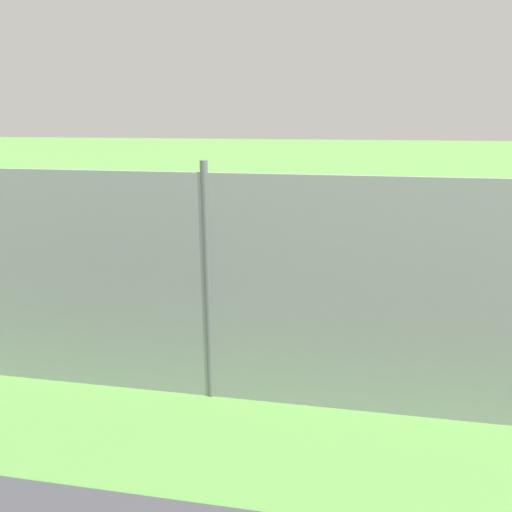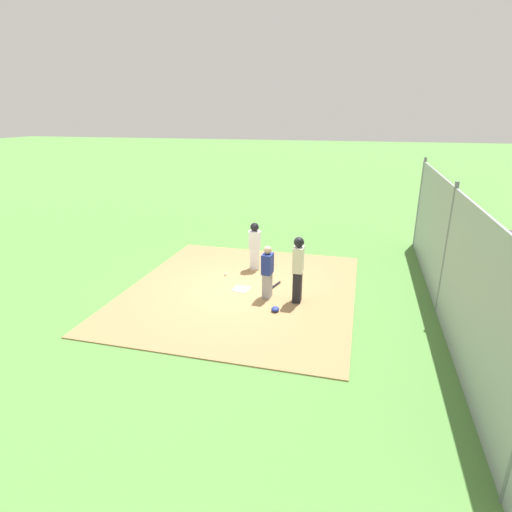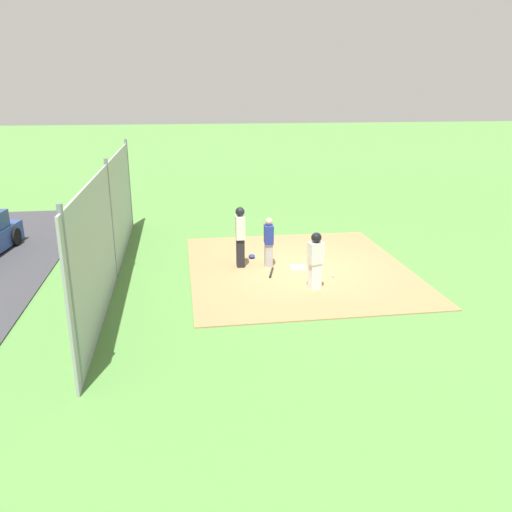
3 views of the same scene
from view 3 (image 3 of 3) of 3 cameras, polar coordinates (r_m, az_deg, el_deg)
The scene contains 10 objects.
ground_plane at distance 15.27m, azimuth 4.73°, elevation -1.41°, with size 140.00×140.00×0.00m, color #51843D.
dirt_infield at distance 15.27m, azimuth 4.73°, elevation -1.36°, with size 7.20×6.40×0.03m, color #9E774C.
home_plate at distance 15.26m, azimuth 4.73°, elevation -1.27°, with size 0.44×0.44×0.02m, color white.
catcher at distance 15.16m, azimuth 1.42°, elevation 1.63°, with size 0.40×0.28×1.48m.
umpire at distance 15.05m, azimuth -1.77°, elevation 2.31°, with size 0.38×0.27×1.81m.
runner at distance 13.42m, azimuth 6.66°, elevation -0.18°, with size 0.35×0.43×1.55m.
baseball_bat at distance 14.73m, azimuth 1.72°, elevation -1.85°, with size 0.06×0.06×0.78m, color black.
catcher_mask at distance 16.06m, azimuth -0.47°, elevation -0.03°, with size 0.24×0.20×0.12m, color navy.
baseball at distance 14.61m, azimuth 8.57°, elevation -2.19°, with size 0.07×0.07×0.07m, color white.
backstop_fence at distance 14.55m, azimuth -15.84°, elevation 3.57°, with size 12.00×0.10×3.35m.
Camera 3 is at (14.01, -3.38, 5.05)m, focal length 35.87 mm.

